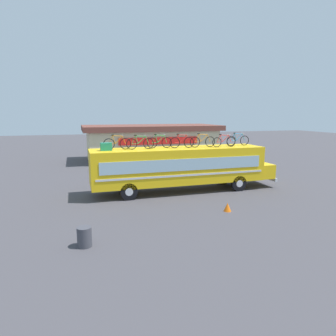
# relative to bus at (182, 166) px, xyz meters

# --- Properties ---
(ground_plane) EXTENTS (120.00, 120.00, 0.00)m
(ground_plane) POSITION_rel_bus_xyz_m (-0.22, 0.00, -1.73)
(ground_plane) COLOR #423F44
(bus) EXTENTS (12.56, 2.57, 2.91)m
(bus) POSITION_rel_bus_xyz_m (0.00, 0.00, 0.00)
(bus) COLOR yellow
(bus) RESTS_ON ground
(luggage_bag_1) EXTENTS (0.67, 0.40, 0.47)m
(luggage_bag_1) POSITION_rel_bus_xyz_m (-4.89, -0.10, 1.42)
(luggage_bag_1) COLOR #1E7F66
(luggage_bag_1) RESTS_ON bus
(rooftop_bicycle_1) EXTENTS (1.73, 0.44, 0.94)m
(rooftop_bicycle_1) POSITION_rel_bus_xyz_m (-4.18, 0.23, 1.57)
(rooftop_bicycle_1) COLOR black
(rooftop_bicycle_1) RESTS_ON bus
(rooftop_bicycle_2) EXTENTS (1.76, 0.44, 0.91)m
(rooftop_bicycle_2) POSITION_rel_bus_xyz_m (-2.78, 0.01, 1.56)
(rooftop_bicycle_2) COLOR black
(rooftop_bicycle_2) RESTS_ON bus
(rooftop_bicycle_3) EXTENTS (1.67, 0.44, 0.92)m
(rooftop_bicycle_3) POSITION_rel_bus_xyz_m (-1.45, 0.26, 1.56)
(rooftop_bicycle_3) COLOR black
(rooftop_bicycle_3) RESTS_ON bus
(rooftop_bicycle_4) EXTENTS (1.67, 0.44, 0.93)m
(rooftop_bicycle_4) POSITION_rel_bus_xyz_m (-0.04, -0.08, 1.57)
(rooftop_bicycle_4) COLOR black
(rooftop_bicycle_4) RESTS_ON bus
(rooftop_bicycle_5) EXTENTS (1.79, 0.44, 0.93)m
(rooftop_bicycle_5) POSITION_rel_bus_xyz_m (1.44, -0.05, 1.57)
(rooftop_bicycle_5) COLOR black
(rooftop_bicycle_5) RESTS_ON bus
(rooftop_bicycle_6) EXTENTS (1.70, 0.44, 0.87)m
(rooftop_bicycle_6) POSITION_rel_bus_xyz_m (2.86, -0.35, 1.55)
(rooftop_bicycle_6) COLOR black
(rooftop_bicycle_6) RESTS_ON bus
(rooftop_bicycle_7) EXTENTS (1.73, 0.44, 0.91)m
(rooftop_bicycle_7) POSITION_rel_bus_xyz_m (4.20, 0.17, 1.56)
(rooftop_bicycle_7) COLOR black
(rooftop_bicycle_7) RESTS_ON bus
(roadside_building) EXTENTS (15.04, 6.96, 3.82)m
(roadside_building) POSITION_rel_bus_xyz_m (1.64, 14.83, 0.22)
(roadside_building) COLOR beige
(roadside_building) RESTS_ON ground
(trash_bin) EXTENTS (0.57, 0.57, 0.79)m
(trash_bin) POSITION_rel_bus_xyz_m (-6.53, -7.05, -1.33)
(trash_bin) COLOR #3F3F47
(trash_bin) RESTS_ON ground
(traffic_cone) EXTENTS (0.40, 0.40, 0.46)m
(traffic_cone) POSITION_rel_bus_xyz_m (0.88, -4.78, -1.50)
(traffic_cone) COLOR orange
(traffic_cone) RESTS_ON ground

